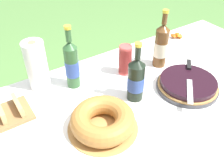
{
  "coord_description": "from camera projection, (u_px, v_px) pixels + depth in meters",
  "views": [
    {
      "loc": [
        -0.74,
        -0.65,
        1.54
      ],
      "look_at": [
        -0.19,
        0.19,
        0.75
      ],
      "focal_mm": 40.0,
      "sensor_mm": 36.0,
      "label": 1
    }
  ],
  "objects": [
    {
      "name": "garden_table",
      "position": [
        162.0,
        108.0,
        1.3
      ],
      "size": [
        1.87,
        1.1,
        0.69
      ],
      "color": "#A87A47",
      "rests_on": "ground_plane"
    },
    {
      "name": "bundt_cake",
      "position": [
        103.0,
        121.0,
        1.09
      ],
      "size": [
        0.32,
        0.32,
        0.09
      ],
      "color": "#B78447",
      "rests_on": "tablecloth"
    },
    {
      "name": "tablecloth",
      "position": [
        163.0,
        102.0,
        1.28
      ],
      "size": [
        1.88,
        1.11,
        0.1
      ],
      "color": "white",
      "rests_on": "garden_table"
    },
    {
      "name": "juice_bottle_red",
      "position": [
        136.0,
        79.0,
        1.21
      ],
      "size": [
        0.08,
        0.08,
        0.31
      ],
      "color": "black",
      "rests_on": "tablecloth"
    },
    {
      "name": "cider_bottle_green",
      "position": [
        72.0,
        64.0,
        1.28
      ],
      "size": [
        0.07,
        0.07,
        0.35
      ],
      "color": "#2D562D",
      "rests_on": "tablecloth"
    },
    {
      "name": "snack_plate_near",
      "position": [
        178.0,
        39.0,
        1.76
      ],
      "size": [
        0.21,
        0.21,
        0.06
      ],
      "color": "white",
      "rests_on": "tablecloth"
    },
    {
      "name": "berry_tart",
      "position": [
        188.0,
        85.0,
        1.32
      ],
      "size": [
        0.33,
        0.33,
        0.06
      ],
      "color": "#38383D",
      "rests_on": "tablecloth"
    },
    {
      "name": "serving_knife",
      "position": [
        189.0,
        76.0,
        1.32
      ],
      "size": [
        0.29,
        0.28,
        0.01
      ],
      "rotation": [
        0.0,
        0.0,
        3.91
      ],
      "color": "silver",
      "rests_on": "berry_tart"
    },
    {
      "name": "paper_towel_roll",
      "position": [
        37.0,
        65.0,
        1.28
      ],
      "size": [
        0.11,
        0.11,
        0.27
      ],
      "color": "white",
      "rests_on": "tablecloth"
    },
    {
      "name": "bread_board",
      "position": [
        2.0,
        115.0,
        1.15
      ],
      "size": [
        0.26,
        0.18,
        0.07
      ],
      "color": "olive",
      "rests_on": "tablecloth"
    },
    {
      "name": "cider_bottle_amber",
      "position": [
        161.0,
        46.0,
        1.44
      ],
      "size": [
        0.08,
        0.08,
        0.35
      ],
      "color": "brown",
      "rests_on": "tablecloth"
    },
    {
      "name": "cup_stack",
      "position": [
        125.0,
        60.0,
        1.4
      ],
      "size": [
        0.07,
        0.07,
        0.18
      ],
      "color": "#E04C47",
      "rests_on": "tablecloth"
    }
  ]
}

